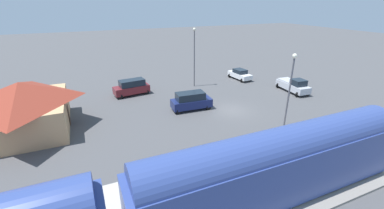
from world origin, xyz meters
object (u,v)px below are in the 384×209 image
at_px(station_building, 24,106).
at_px(suv_maroon, 132,87).
at_px(pedestrian_on_platform, 267,142).
at_px(pickup_silver, 293,85).
at_px(suv_navy, 191,101).
at_px(light_pole_lot_center, 194,51).
at_px(pedestrian_waiting_far, 244,158).
at_px(sedan_white, 240,74).
at_px(light_pole_near_platform, 290,86).

distance_m(station_building, suv_maroon, 13.66).
xyz_separation_m(pedestrian_on_platform, suv_maroon, (19.98, 7.59, -0.13)).
bearing_deg(pickup_silver, station_building, 86.85).
bearing_deg(pickup_silver, suv_navy, 89.63).
height_order(pickup_silver, light_pole_lot_center, light_pole_lot_center).
bearing_deg(pedestrian_waiting_far, pedestrian_on_platform, -68.85).
bearing_deg(sedan_white, light_pole_lot_center, 91.96).
distance_m(station_building, pedestrian_waiting_far, 22.01).
xyz_separation_m(suv_maroon, light_pole_near_platform, (-17.67, -11.65, 3.94)).
height_order(station_building, sedan_white, station_building).
height_order(pedestrian_on_platform, sedan_white, pedestrian_on_platform).
bearing_deg(sedan_white, light_pole_near_platform, 159.35).
bearing_deg(pedestrian_on_platform, suv_maroon, 20.80).
height_order(suv_navy, light_pole_lot_center, light_pole_lot_center).
relative_size(pedestrian_waiting_far, light_pole_near_platform, 0.21).
bearing_deg(pickup_silver, light_pole_lot_center, 55.51).
bearing_deg(light_pole_lot_center, suv_navy, 153.31).
bearing_deg(pedestrian_waiting_far, light_pole_lot_center, -14.31).
height_order(pedestrian_waiting_far, suv_maroon, suv_maroon).
relative_size(suv_maroon, light_pole_near_platform, 0.63).
distance_m(pedestrian_waiting_far, light_pole_lot_center, 22.36).
distance_m(pedestrian_waiting_far, light_pole_near_platform, 8.99).
relative_size(station_building, sedan_white, 2.23).
relative_size(pedestrian_on_platform, pickup_silver, 0.31).
xyz_separation_m(sedan_white, light_pole_near_platform, (-18.00, 6.79, 4.21)).
distance_m(pedestrian_waiting_far, sedan_white, 25.78).
xyz_separation_m(pedestrian_waiting_far, sedan_white, (21.58, -14.11, -0.40)).
bearing_deg(suv_navy, pickup_silver, -90.37).
height_order(pedestrian_on_platform, pickup_silver, pickup_silver).
bearing_deg(light_pole_lot_center, station_building, 106.70).
xyz_separation_m(suv_maroon, sedan_white, (0.33, -18.43, -0.27)).
bearing_deg(suv_navy, light_pole_near_platform, -147.35).
height_order(pickup_silver, sedan_white, pickup_silver).
bearing_deg(pedestrian_on_platform, suv_navy, 9.62).
bearing_deg(station_building, suv_maroon, -61.52).
bearing_deg(light_pole_near_platform, suv_navy, 32.65).
height_order(pedestrian_waiting_far, light_pole_near_platform, light_pole_near_platform).
xyz_separation_m(pedestrian_waiting_far, pickup_silver, (12.91, -17.61, -0.25)).
bearing_deg(pedestrian_on_platform, sedan_white, -28.09).
bearing_deg(station_building, pedestrian_on_platform, -124.69).
xyz_separation_m(pickup_silver, light_pole_near_platform, (-9.34, 10.29, 4.06)).
bearing_deg(light_pole_lot_center, pedestrian_on_platform, 173.83).
bearing_deg(pickup_silver, suv_maroon, 69.20).
bearing_deg(sedan_white, station_building, 102.63).
height_order(suv_maroon, sedan_white, suv_maroon).
xyz_separation_m(pedestrian_on_platform, light_pole_near_platform, (2.31, -4.06, 3.80)).
xyz_separation_m(station_building, light_pole_lot_center, (6.50, -21.68, 2.76)).
bearing_deg(pickup_silver, light_pole_near_platform, 132.22).
xyz_separation_m(station_building, pickup_silver, (-1.86, -33.86, -1.70)).
bearing_deg(suv_maroon, light_pole_near_platform, -146.61).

